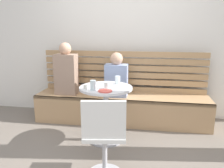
{
  "coord_description": "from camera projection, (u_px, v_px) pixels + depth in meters",
  "views": [
    {
      "loc": [
        0.43,
        -2.28,
        1.47
      ],
      "look_at": [
        -0.06,
        0.66,
        0.75
      ],
      "focal_mm": 37.28,
      "sensor_mm": 36.0,
      "label": 1
    }
  ],
  "objects": [
    {
      "name": "booth_backrest",
      "position": [
        123.0,
        71.0,
        3.8
      ],
      "size": [
        2.65,
        0.04,
        0.67
      ],
      "color": "#A68157",
      "rests_on": "booth_bench"
    },
    {
      "name": "person_child_left",
      "position": [
        116.0,
        77.0,
        3.56
      ],
      "size": [
        0.34,
        0.22,
        0.67
      ],
      "color": "#8C9EC6",
      "rests_on": "booth_bench"
    },
    {
      "name": "back_wall",
      "position": [
        125.0,
        29.0,
        3.83
      ],
      "size": [
        5.2,
        0.1,
        2.9
      ],
      "primitive_type": "cube",
      "color": "silver",
      "rests_on": "ground"
    },
    {
      "name": "person_adult",
      "position": [
        66.0,
        71.0,
        3.66
      ],
      "size": [
        0.34,
        0.22,
        0.81
      ],
      "color": "#9E7F6B",
      "rests_on": "booth_bench"
    },
    {
      "name": "cafe_table",
      "position": [
        106.0,
        103.0,
        3.01
      ],
      "size": [
        0.68,
        0.68,
        0.74
      ],
      "color": "#ADADB2",
      "rests_on": "ground"
    },
    {
      "name": "cup_espresso_small",
      "position": [
        86.0,
        87.0,
        2.85
      ],
      "size": [
        0.06,
        0.06,
        0.05
      ],
      "primitive_type": "cylinder",
      "color": "silver",
      "rests_on": "cafe_table"
    },
    {
      "name": "white_chair",
      "position": [
        104.0,
        136.0,
        2.22
      ],
      "size": [
        0.46,
        0.46,
        0.85
      ],
      "color": "#ADADB2",
      "rests_on": "ground"
    },
    {
      "name": "plate_small",
      "position": [
        105.0,
        91.0,
        2.74
      ],
      "size": [
        0.17,
        0.17,
        0.01
      ],
      "primitive_type": "cylinder",
      "color": "#DB4C42",
      "rests_on": "cafe_table"
    },
    {
      "name": "booth_bench",
      "position": [
        121.0,
        109.0,
        3.7
      ],
      "size": [
        2.7,
        0.52,
        0.44
      ],
      "color": "tan",
      "rests_on": "ground"
    },
    {
      "name": "cup_glass_short",
      "position": [
        107.0,
        85.0,
        2.87
      ],
      "size": [
        0.08,
        0.08,
        0.08
      ],
      "primitive_type": "cylinder",
      "color": "silver",
      "rests_on": "cafe_table"
    },
    {
      "name": "cup_glass_tall",
      "position": [
        93.0,
        85.0,
        2.79
      ],
      "size": [
        0.07,
        0.07,
        0.12
      ],
      "primitive_type": "cylinder",
      "color": "silver",
      "rests_on": "cafe_table"
    },
    {
      "name": "ground",
      "position": [
        107.0,
        163.0,
        2.6
      ],
      "size": [
        8.0,
        8.0,
        0.0
      ],
      "primitive_type": "plane",
      "color": "#70665B"
    },
    {
      "name": "cup_water_clear",
      "position": [
        118.0,
        80.0,
        3.09
      ],
      "size": [
        0.07,
        0.07,
        0.11
      ],
      "primitive_type": "cylinder",
      "color": "white",
      "rests_on": "cafe_table"
    }
  ]
}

